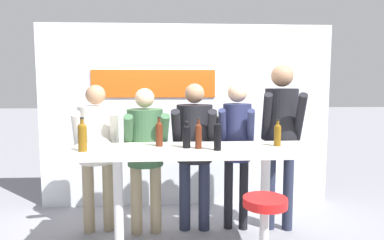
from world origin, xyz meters
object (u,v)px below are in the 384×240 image
object	(u,v)px
person_far_left	(97,143)
person_center_right	(281,128)
wine_bottle_1	(82,136)
wine_bottle_0	(278,134)
wine_bottle_3	(198,135)
person_left	(145,146)
wine_bottle_2	(218,135)
wine_bottle_4	(187,135)
tasting_table	(193,164)
bar_stool	(264,229)
person_center_left	(194,142)
person_center	(237,139)
wine_bottle_5	(159,133)

from	to	relation	value
person_far_left	person_center_right	xyz separation A→B (m)	(2.02, -0.06, 0.16)
person_far_left	wine_bottle_1	size ratio (longest dim) A/B	5.35
wine_bottle_0	wine_bottle_1	xyz separation A→B (m)	(-1.81, -0.16, 0.02)
wine_bottle_1	wine_bottle_3	distance (m)	1.04
person_left	wine_bottle_2	distance (m)	0.97
wine_bottle_1	wine_bottle_2	distance (m)	1.20
wine_bottle_4	tasting_table	bearing A→B (deg)	21.96
wine_bottle_0	wine_bottle_4	world-z (taller)	wine_bottle_0
tasting_table	bar_stool	world-z (taller)	tasting_table
person_center_left	wine_bottle_4	size ratio (longest dim) A/B	6.52
person_center	person_left	bearing A→B (deg)	-164.68
person_center	wine_bottle_3	xyz separation A→B (m)	(-0.47, -0.60, 0.14)
person_left	person_center	xyz separation A→B (m)	(1.01, 0.06, 0.06)
bar_stool	person_center_right	distance (m)	1.38
person_left	wine_bottle_3	xyz separation A→B (m)	(0.53, -0.54, 0.20)
person_left	wine_bottle_4	world-z (taller)	person_left
wine_bottle_1	wine_bottle_4	bearing A→B (deg)	6.83
tasting_table	wine_bottle_1	world-z (taller)	wine_bottle_1
person_far_left	person_center	xyz separation A→B (m)	(1.54, -0.02, 0.04)
wine_bottle_0	person_center	bearing A→B (deg)	120.42
person_center_right	person_center_left	bearing A→B (deg)	-171.18
person_center	wine_bottle_5	xyz separation A→B (m)	(-0.84, -0.46, 0.14)
person_left	wine_bottle_3	distance (m)	0.78
bar_stool	person_center_right	xyz separation A→B (m)	(0.47, 1.12, 0.66)
person_left	person_center_left	world-z (taller)	person_center_left
wine_bottle_5	bar_stool	bearing A→B (deg)	-39.34
person_center	wine_bottle_0	world-z (taller)	person_center
bar_stool	person_center	xyz separation A→B (m)	(-0.01, 1.16, 0.54)
wine_bottle_1	wine_bottle_4	size ratio (longest dim) A/B	1.21
tasting_table	wine_bottle_0	size ratio (longest dim) A/B	8.88
wine_bottle_0	wine_bottle_4	bearing A→B (deg)	-176.70
person_center_left	wine_bottle_2	xyz separation A→B (m)	(0.16, -0.69, 0.18)
person_left	wine_bottle_0	xyz separation A→B (m)	(1.30, -0.45, 0.19)
person_center_left	wine_bottle_5	xyz separation A→B (m)	(-0.37, -0.46, 0.17)
person_center_left	person_center	size ratio (longest dim) A/B	0.99
wine_bottle_5	tasting_table	bearing A→B (deg)	-13.76
wine_bottle_3	person_far_left	bearing A→B (deg)	149.64
wine_bottle_2	wine_bottle_5	xyz separation A→B (m)	(-0.53, 0.23, -0.01)
person_center	person_far_left	bearing A→B (deg)	-168.95
wine_bottle_1	wine_bottle_5	distance (m)	0.70
wine_bottle_3	wine_bottle_1	bearing A→B (deg)	-176.08
person_center_left	person_center	distance (m)	0.47
person_left	wine_bottle_5	distance (m)	0.48
person_center_left	person_center_right	xyz separation A→B (m)	(0.95, -0.04, 0.15)
person_center_right	wine_bottle_0	world-z (taller)	person_center_right
person_left	wine_bottle_5	world-z (taller)	person_left
tasting_table	person_center	size ratio (longest dim) A/B	1.37
wine_bottle_5	wine_bottle_0	bearing A→B (deg)	-2.53
tasting_table	person_left	xyz separation A→B (m)	(-0.48, 0.48, 0.09)
person_center_right	wine_bottle_0	xyz separation A→B (m)	(-0.18, -0.47, 0.01)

